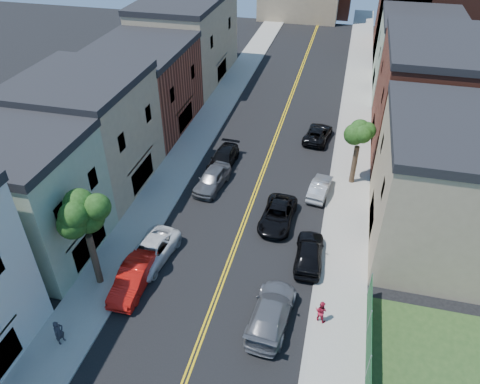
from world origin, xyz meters
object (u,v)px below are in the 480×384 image
Objects in this scene: white_pickup at (150,252)px; grey_car_left at (212,179)px; silver_car_right at (320,188)px; black_suv_lane at (278,215)px; red_sedan at (133,278)px; grey_car_right at (271,312)px; black_car_right at (309,252)px; pedestrian_right at (321,311)px; pedestrian_left at (59,332)px; black_car_left at (223,159)px; dark_car_right_far at (318,133)px.

white_pickup is 1.10× the size of grey_car_left.
white_pickup is 9.82m from grey_car_left.
silver_car_right is 5.35m from black_suv_lane.
white_pickup is (0.09, 2.61, -0.06)m from red_sedan.
white_pickup is 0.95× the size of grey_car_right.
black_car_right is 3.09× the size of pedestrian_right.
grey_car_left is at bearing 154.03° from black_suv_lane.
black_car_right is 2.81× the size of pedestrian_left.
black_car_left is 9.41m from black_suv_lane.
black_car_right is at bearing -49.92° from black_suv_lane.
dark_car_right_far is 2.88× the size of pedestrian_left.
grey_car_right is at bearing -80.02° from black_suv_lane.
grey_car_left is 16.07m from pedestrian_right.
black_car_right reaches higher than black_car_left.
black_car_left is (0.00, 3.56, -0.10)m from grey_car_left.
pedestrian_right is (12.11, -2.48, 0.18)m from white_pickup.
white_pickup is 15.27m from silver_car_right.
black_car_left is at bearing -7.08° from silver_car_right.
black_suv_lane is at bearing 47.30° from red_sedan.
pedestrian_right reaches higher than black_suv_lane.
grey_car_right is at bearing 35.47° from pedestrian_right.
grey_car_right is at bearing -12.05° from white_pickup.
grey_car_left is 1.18× the size of silver_car_right.
dark_car_right_far is at bearing 71.80° from white_pickup.
black_suv_lane is (8.02, 8.90, -0.09)m from red_sedan.
grey_car_left is at bearing 3.08° from pedestrian_left.
grey_car_right is (7.60, -12.88, -0.01)m from grey_car_left.
grey_car_left is at bearing 87.66° from white_pickup.
white_pickup is 22.49m from dark_car_right_far.
pedestrian_left reaches higher than black_car_left.
silver_car_right is at bearing -12.65° from black_car_left.
pedestrian_left is at bearing 35.51° from black_car_right.
pedestrian_left reaches higher than silver_car_right.
grey_car_right is at bearing -51.90° from grey_car_left.
black_car_left is at bearing -51.66° from black_car_right.
pedestrian_right is at bearing 101.97° from black_car_right.
pedestrian_left is at bearing 74.86° from dark_car_right_far.
black_suv_lane is at bearing 45.48° from white_pickup.
silver_car_right is (10.76, 10.83, -0.07)m from white_pickup.
pedestrian_right is (12.20, 0.13, 0.12)m from red_sedan.
dark_car_right_far is at bearing 43.71° from black_car_left.
dark_car_right_far is at bearing -86.85° from grey_car_right.
white_pickup reaches higher than black_suv_lane.
pedestrian_right reaches higher than dark_car_right_far.
grey_car_right is 3.33× the size of pedestrian_left.
black_car_right is 5.21m from pedestrian_right.
red_sedan is at bearing 23.00° from black_car_right.
white_pickup is 13.35m from black_car_left.
pedestrian_left is at bearing -98.52° from black_car_left.
black_suv_lane is 3.03× the size of pedestrian_left.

